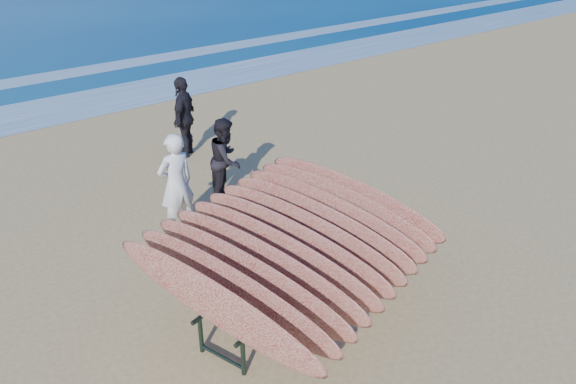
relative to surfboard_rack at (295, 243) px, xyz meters
name	(u,v)px	position (x,y,z in m)	size (l,w,h in m)	color
ground	(322,267)	(0.81, 0.31, -0.90)	(120.00, 120.00, 0.00)	tan
foam_near	(71,106)	(0.81, 10.31, -0.89)	(160.00, 160.00, 0.00)	white
foam_far	(29,80)	(0.81, 13.81, -0.89)	(160.00, 160.00, 0.00)	white
surfboard_rack	(295,243)	(0.00, 0.00, 0.00)	(3.85, 3.76, 1.44)	black
person_white	(176,184)	(-0.24, 2.64, -0.05)	(0.62, 0.41, 1.70)	white
person_dark_a	(226,160)	(1.03, 3.10, -0.13)	(0.75, 0.58, 1.54)	black
person_dark_b	(184,117)	(1.52, 5.38, -0.04)	(1.01, 0.42, 1.72)	black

